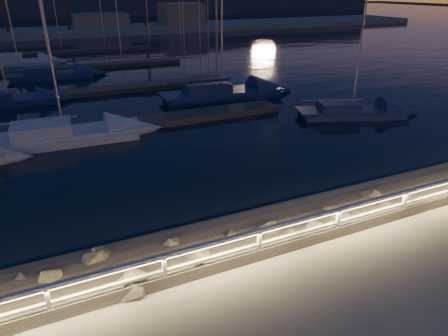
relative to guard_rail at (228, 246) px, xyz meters
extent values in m
plane|color=gray|center=(0.07, 0.00, -0.77)|extent=(400.00, 400.00, 0.00)
cube|color=gray|center=(0.07, -2.50, -0.87)|extent=(240.00, 5.00, 0.20)
cube|color=slate|center=(0.07, 1.50, -1.07)|extent=(240.00, 3.45, 1.29)
plane|color=black|center=(0.07, 80.00, -1.37)|extent=(320.00, 320.00, 0.00)
plane|color=black|center=(0.07, 0.00, -1.97)|extent=(400.00, 400.00, 0.00)
cube|color=white|center=(-4.93, 0.00, -0.27)|extent=(0.11, 0.11, 1.00)
cube|color=white|center=(-1.93, 0.00, -0.27)|extent=(0.11, 0.11, 1.00)
cube|color=white|center=(1.07, 0.00, -0.27)|extent=(0.11, 0.11, 1.00)
cube|color=white|center=(4.07, 0.00, -0.27)|extent=(0.11, 0.11, 1.00)
cube|color=white|center=(7.07, 0.00, -0.27)|extent=(0.11, 0.11, 1.00)
cube|color=white|center=(0.07, 0.00, 0.23)|extent=(44.00, 0.12, 0.12)
cube|color=white|center=(0.07, 0.00, -0.27)|extent=(44.00, 0.09, 0.09)
cube|color=#FFC272|center=(0.07, -0.02, 0.15)|extent=(44.00, 0.04, 0.03)
sphere|color=slate|center=(2.30, 1.39, -0.97)|extent=(0.80, 0.80, 0.80)
sphere|color=slate|center=(-0.67, 0.67, -0.82)|extent=(1.06, 1.06, 1.06)
sphere|color=slate|center=(-1.13, 1.99, -1.10)|extent=(0.72, 0.72, 0.72)
sphere|color=slate|center=(-6.12, 1.85, -1.07)|extent=(1.09, 1.09, 1.09)
cube|color=#5A524B|center=(0.07, 16.00, -1.17)|extent=(22.00, 2.00, 0.40)
cube|color=#5A524B|center=(0.07, 26.00, -1.17)|extent=(22.00, 2.00, 0.40)
cube|color=#5A524B|center=(0.07, 38.00, -1.17)|extent=(22.00, 2.00, 0.40)
cube|color=#5A524B|center=(0.07, 50.00, -1.17)|extent=(22.00, 2.00, 0.40)
cube|color=gray|center=(0.07, 74.00, -0.97)|extent=(160.00, 14.00, 1.20)
cube|color=gray|center=(8.07, 75.00, 0.53)|extent=(10.00, 6.00, 3.00)
cube|color=gray|center=(24.07, 74.00, 1.33)|extent=(8.00, 7.00, 4.60)
cylinder|color=#4F3625|center=(2.07, 73.00, 4.13)|extent=(0.44, 0.44, 9.00)
cube|color=silver|center=(-3.48, 15.04, -1.22)|extent=(8.31, 3.07, 0.59)
cube|color=silver|center=(-3.48, 15.04, -0.85)|extent=(8.98, 2.69, 0.16)
cube|color=silver|center=(-4.62, 15.09, -0.47)|extent=(3.27, 2.18, 0.70)
cylinder|color=#AEAEB3|center=(-5.19, 15.11, 0.07)|extent=(5.13, 0.30, 0.09)
cube|color=navy|center=(15.15, 12.00, -1.22)|extent=(7.38, 4.55, 0.47)
cube|color=navy|center=(15.15, 12.00, -0.93)|extent=(7.81, 4.42, 0.13)
cube|color=navy|center=(14.24, 12.33, -0.63)|extent=(3.15, 2.56, 0.55)
cylinder|color=#AEAEB3|center=(15.15, 12.00, 5.23)|extent=(0.10, 0.10, 12.15)
cylinder|color=#AEAEB3|center=(13.78, 12.49, -0.20)|extent=(4.14, 1.54, 0.07)
cube|color=navy|center=(-6.64, 25.05, -1.22)|extent=(6.92, 2.70, 0.49)
cube|color=navy|center=(-6.64, 25.05, -0.91)|extent=(7.46, 2.40, 0.13)
cube|color=navy|center=(8.94, 20.22, -1.22)|extent=(9.29, 3.61, 0.61)
cube|color=navy|center=(8.94, 20.22, -0.84)|extent=(10.02, 3.20, 0.17)
cube|color=navy|center=(7.68, 20.30, -0.45)|extent=(3.68, 2.50, 0.72)
cylinder|color=#AEAEB3|center=(7.04, 20.34, 0.11)|extent=(5.70, 0.45, 0.09)
cube|color=navy|center=(-3.10, 34.07, -1.22)|extent=(7.63, 2.87, 0.54)
cube|color=navy|center=(-3.10, 34.07, -0.88)|extent=(8.24, 2.52, 0.15)
cube|color=navy|center=(-4.14, 34.12, -0.53)|extent=(3.01, 2.02, 0.64)
cylinder|color=#AEAEB3|center=(-3.10, 34.07, 5.74)|extent=(0.12, 0.12, 13.05)
cylinder|color=#AEAEB3|center=(-4.66, 34.15, -0.04)|extent=(4.70, 0.31, 0.08)
cube|color=silver|center=(-6.19, 43.16, -1.22)|extent=(7.62, 2.96, 0.58)
cube|color=silver|center=(-6.19, 43.16, -0.85)|extent=(8.21, 2.63, 0.16)
cube|color=silver|center=(-7.22, 43.22, -0.48)|extent=(3.02, 2.05, 0.69)
cylinder|color=#AEAEB3|center=(-7.74, 43.26, 0.05)|extent=(4.67, 0.38, 0.08)
camera|label=1|loc=(-4.12, -8.76, 6.95)|focal=32.00mm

